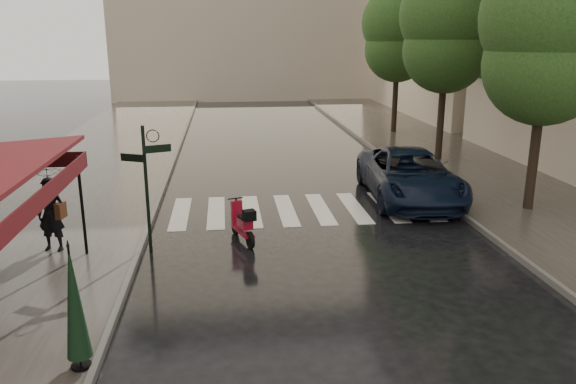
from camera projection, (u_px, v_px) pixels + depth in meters
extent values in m
plane|color=black|center=(195.00, 306.00, 10.94)|extent=(120.00, 120.00, 0.00)
cube|color=#38332D|center=(93.00, 169.00, 21.92)|extent=(6.00, 60.00, 0.12)
cube|color=#38332D|center=(455.00, 160.00, 23.53)|extent=(5.50, 60.00, 0.12)
cube|color=#595651|center=(172.00, 166.00, 22.25)|extent=(0.12, 60.00, 0.16)
cube|color=#595651|center=(390.00, 161.00, 23.22)|extent=(0.12, 60.00, 0.16)
cube|color=silver|center=(181.00, 213.00, 16.61)|extent=(0.50, 3.20, 0.01)
cube|color=silver|center=(216.00, 212.00, 16.72)|extent=(0.50, 3.20, 0.01)
cube|color=silver|center=(251.00, 211.00, 16.83)|extent=(0.50, 3.20, 0.01)
cube|color=silver|center=(286.00, 210.00, 16.95)|extent=(0.50, 3.20, 0.01)
cube|color=silver|center=(320.00, 209.00, 17.06)|extent=(0.50, 3.20, 0.01)
cube|color=silver|center=(354.00, 207.00, 17.18)|extent=(0.50, 3.20, 0.01)
cube|color=silver|center=(387.00, 206.00, 17.29)|extent=(0.50, 3.20, 0.01)
cube|color=silver|center=(420.00, 205.00, 17.41)|extent=(0.50, 3.20, 0.01)
cube|color=#410C09|center=(38.00, 202.00, 9.56)|extent=(0.04, 7.00, 0.35)
cylinder|color=black|center=(82.00, 206.00, 12.94)|extent=(0.07, 0.07, 2.35)
cylinder|color=black|center=(147.00, 190.00, 13.26)|extent=(0.08, 0.08, 3.10)
cube|color=black|center=(157.00, 149.00, 13.03)|extent=(0.62, 0.26, 0.18)
cube|color=black|center=(132.00, 158.00, 13.02)|extent=(0.56, 0.29, 0.18)
cylinder|color=black|center=(536.00, 138.00, 16.17)|extent=(0.28, 0.28, 4.26)
sphere|color=#183B15|center=(545.00, 65.00, 15.62)|extent=(3.40, 3.40, 3.40)
sphere|color=#183B15|center=(551.00, 16.00, 15.27)|extent=(3.80, 3.80, 3.80)
cylinder|color=black|center=(442.00, 105.00, 22.83)|extent=(0.28, 0.28, 4.48)
sphere|color=#183B15|center=(446.00, 50.00, 22.25)|extent=(3.40, 3.40, 3.40)
sphere|color=#183B15|center=(448.00, 14.00, 21.88)|extent=(3.80, 3.80, 3.80)
cylinder|color=black|center=(395.00, 90.00, 29.56)|extent=(0.28, 0.28, 4.37)
sphere|color=#183B15|center=(398.00, 49.00, 28.99)|extent=(3.40, 3.40, 3.40)
sphere|color=#183B15|center=(399.00, 22.00, 28.64)|extent=(3.80, 3.80, 3.80)
imported|color=black|center=(51.00, 214.00, 13.24)|extent=(0.73, 0.56, 1.78)
imported|color=black|center=(45.00, 167.00, 12.94)|extent=(1.26, 1.28, 0.97)
cube|color=#4E2914|center=(61.00, 210.00, 13.19)|extent=(0.21, 0.36, 0.38)
cylinder|color=black|center=(250.00, 240.00, 13.85)|extent=(0.22, 0.44, 0.43)
cylinder|color=black|center=(235.00, 226.00, 14.83)|extent=(0.22, 0.44, 0.43)
cube|color=maroon|center=(242.00, 230.00, 14.34)|extent=(0.59, 1.18, 0.09)
cube|color=maroon|center=(245.00, 223.00, 14.07)|extent=(0.41, 0.55, 0.25)
cube|color=maroon|center=(237.00, 213.00, 14.60)|extent=(0.31, 0.19, 0.67)
cylinder|color=black|center=(235.00, 198.00, 14.58)|extent=(0.40, 0.16, 0.03)
cube|color=black|center=(249.00, 215.00, 13.70)|extent=(0.35, 0.34, 0.25)
imported|color=black|center=(410.00, 175.00, 17.89)|extent=(2.95, 5.79, 1.57)
cylinder|color=black|center=(81.00, 365.00, 8.71)|extent=(0.31, 0.31, 0.05)
cylinder|color=black|center=(75.00, 307.00, 8.44)|extent=(0.03, 0.03, 1.94)
cone|color=black|center=(74.00, 301.00, 8.41)|extent=(0.38, 0.38, 1.85)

